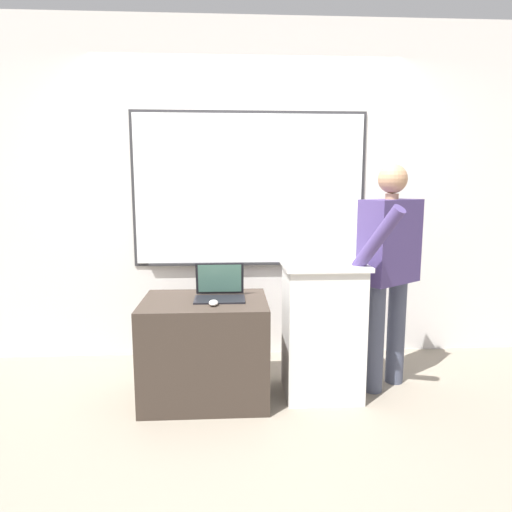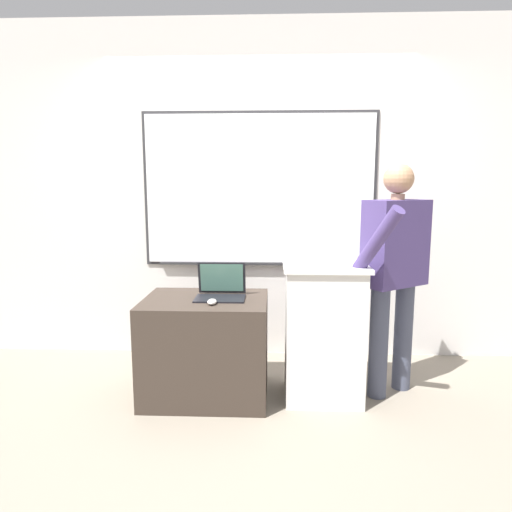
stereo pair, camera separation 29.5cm
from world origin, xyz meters
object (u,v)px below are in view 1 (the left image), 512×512
at_px(person_presenter, 389,262).
at_px(laptop, 220,287).
at_px(wireless_keyboard, 330,263).
at_px(computer_mouse_by_laptop, 213,303).
at_px(lectern_podium, 322,329).
at_px(side_desk, 205,349).

height_order(person_presenter, laptop, person_presenter).
relative_size(laptop, wireless_keyboard, 0.75).
bearing_deg(computer_mouse_by_laptop, lectern_podium, 11.62).
bearing_deg(person_presenter, computer_mouse_by_laptop, 156.36).
bearing_deg(wireless_keyboard, lectern_podium, 116.11).
bearing_deg(computer_mouse_by_laptop, person_presenter, 10.78).
bearing_deg(laptop, computer_mouse_by_laptop, -100.01).
xyz_separation_m(lectern_podium, side_desk, (-0.81, -0.00, -0.13)).
relative_size(person_presenter, computer_mouse_by_laptop, 16.12).
bearing_deg(lectern_podium, computer_mouse_by_laptop, -168.38).
xyz_separation_m(person_presenter, computer_mouse_by_laptop, (-1.23, -0.24, -0.22)).
bearing_deg(person_presenter, wireless_keyboard, 162.80).
bearing_deg(wireless_keyboard, laptop, 171.33).
distance_m(wireless_keyboard, computer_mouse_by_laptop, 0.82).
bearing_deg(wireless_keyboard, side_desk, 176.19).
relative_size(lectern_podium, side_desk, 1.12).
distance_m(laptop, computer_mouse_by_laptop, 0.22).
height_order(side_desk, person_presenter, person_presenter).
relative_size(wireless_keyboard, computer_mouse_by_laptop, 4.53).
xyz_separation_m(lectern_podium, wireless_keyboard, (0.03, -0.06, 0.48)).
bearing_deg(person_presenter, side_desk, 149.33).
bearing_deg(side_desk, computer_mouse_by_laptop, -65.95).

